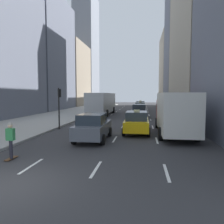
{
  "coord_description": "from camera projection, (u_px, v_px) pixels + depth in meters",
  "views": [
    {
      "loc": [
        4.45,
        -6.48,
        3.02
      ],
      "look_at": [
        1.99,
        10.96,
        1.62
      ],
      "focal_mm": 35.0,
      "sensor_mm": 36.0,
      "label": 1
    }
  ],
  "objects": [
    {
      "name": "skateboarder",
      "position": [
        11.0,
        139.0,
        10.13
      ],
      "size": [
        0.36,
        0.8,
        1.75
      ],
      "color": "brown",
      "rests_on": "ground"
    },
    {
      "name": "building_row_left",
      "position": [
        56.0,
        54.0,
        46.74
      ],
      "size": [
        6.0,
        72.24,
        35.06
      ],
      "color": "gray",
      "rests_on": "ground"
    },
    {
      "name": "taxi_lead",
      "position": [
        140.0,
        107.0,
        37.17
      ],
      "size": [
        2.02,
        4.4,
        1.87
      ],
      "color": "yellow",
      "rests_on": "ground"
    },
    {
      "name": "box_truck",
      "position": [
        174.0,
        112.0,
        16.27
      ],
      "size": [
        2.58,
        8.4,
        3.15
      ],
      "color": "maroon",
      "rests_on": "ground"
    },
    {
      "name": "lane_markings",
      "position": [
        129.0,
        117.0,
        29.6
      ],
      "size": [
        5.72,
        56.0,
        0.01
      ],
      "color": "white",
      "rests_on": "ground"
    },
    {
      "name": "city_bus",
      "position": [
        102.0,
        103.0,
        32.86
      ],
      "size": [
        2.8,
        11.61,
        3.25
      ],
      "color": "#B7BCC1",
      "rests_on": "ground"
    },
    {
      "name": "sidewalk_left",
      "position": [
        70.0,
        113.0,
        34.88
      ],
      "size": [
        8.0,
        66.0,
        0.15
      ],
      "primitive_type": "cube",
      "color": "#9E9E99",
      "rests_on": "ground"
    },
    {
      "name": "building_row_right",
      "position": [
        199.0,
        13.0,
        29.78
      ],
      "size": [
        6.0,
        59.29,
        37.22
      ],
      "color": "slate",
      "rests_on": "ground"
    },
    {
      "name": "taxi_second",
      "position": [
        140.0,
        105.0,
        43.11
      ],
      "size": [
        2.02,
        4.4,
        1.87
      ],
      "color": "yellow",
      "rests_on": "ground"
    },
    {
      "name": "taxi_third",
      "position": [
        137.0,
        122.0,
        17.01
      ],
      "size": [
        2.02,
        4.4,
        1.87
      ],
      "color": "yellow",
      "rests_on": "ground"
    },
    {
      "name": "ground_plane",
      "position": [
        7.0,
        186.0,
        7.26
      ],
      "size": [
        160.0,
        160.0,
        0.0
      ],
      "primitive_type": "plane",
      "color": "#333335"
    },
    {
      "name": "sedan_black_near",
      "position": [
        139.0,
        111.0,
        28.11
      ],
      "size": [
        2.02,
        4.85,
        1.81
      ],
      "color": "black",
      "rests_on": "ground"
    },
    {
      "name": "sedan_silver_behind",
      "position": [
        93.0,
        127.0,
        14.48
      ],
      "size": [
        2.02,
        4.51,
        1.78
      ],
      "color": "#565B66",
      "rests_on": "ground"
    },
    {
      "name": "traffic_light_pole",
      "position": [
        59.0,
        102.0,
        18.97
      ],
      "size": [
        0.24,
        0.42,
        3.6
      ],
      "color": "black",
      "rests_on": "ground"
    }
  ]
}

